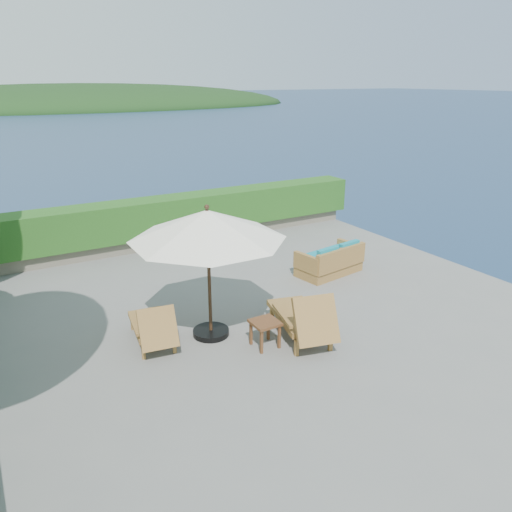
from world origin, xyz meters
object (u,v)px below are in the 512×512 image
lounge_right (303,317)px  wicker_loveseat (331,262)px  side_table (265,326)px  patio_umbrella (207,226)px  lounge_left (153,326)px

lounge_right → wicker_loveseat: lounge_right is taller
side_table → wicker_loveseat: bearing=34.6°
lounge_right → wicker_loveseat: size_ratio=1.12×
patio_umbrella → side_table: (0.65, -0.86, -1.68)m
lounge_left → wicker_loveseat: 4.95m
lounge_left → side_table: bearing=-24.4°
patio_umbrella → lounge_left: patio_umbrella is taller
patio_umbrella → side_table: 1.99m
lounge_right → wicker_loveseat: bearing=57.1°
side_table → patio_umbrella: bearing=127.0°
side_table → wicker_loveseat: (3.15, 2.17, -0.10)m
patio_umbrella → side_table: patio_umbrella is taller
patio_umbrella → lounge_left: size_ratio=2.26×
patio_umbrella → lounge_right: 2.36m
wicker_loveseat → lounge_right: bearing=-145.9°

